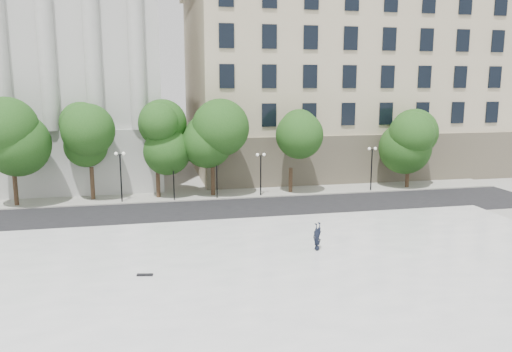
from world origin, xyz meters
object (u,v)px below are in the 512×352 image
at_px(traffic_light_west, 173,158).
at_px(person_lying, 317,246).
at_px(traffic_light_east, 217,157).
at_px(skateboard, 145,275).

distance_m(traffic_light_west, person_lying, 18.08).
bearing_deg(traffic_light_east, traffic_light_west, 180.00).
distance_m(person_lying, skateboard, 9.98).
height_order(traffic_light_east, skateboard, traffic_light_east).
bearing_deg(traffic_light_east, person_lying, -77.11).
bearing_deg(skateboard, traffic_light_west, 93.35).
xyz_separation_m(person_lying, skateboard, (-9.78, -1.96, -0.18)).
xyz_separation_m(traffic_light_east, person_lying, (3.70, -16.18, -3.09)).
distance_m(traffic_light_east, skateboard, 19.41).
xyz_separation_m(traffic_light_west, person_lying, (7.44, -16.18, -3.10)).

